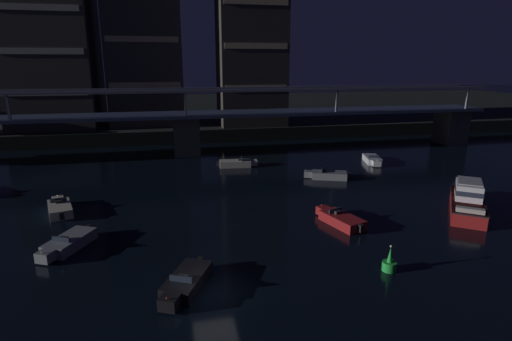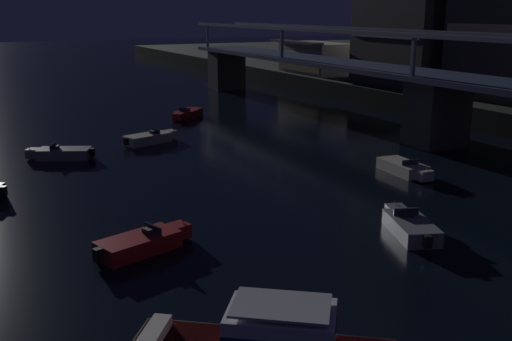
{
  "view_description": "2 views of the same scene",
  "coord_description": "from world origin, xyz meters",
  "px_view_note": "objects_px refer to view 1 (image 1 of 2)",
  "views": [
    {
      "loc": [
        -1.77,
        -20.21,
        12.79
      ],
      "look_at": [
        6.93,
        21.53,
        1.35
      ],
      "focal_mm": 28.06,
      "sensor_mm": 36.0,
      "label": 1
    },
    {
      "loc": [
        37.55,
        1.14,
        11.13
      ],
      "look_at": [
        5.96,
        17.16,
        1.65
      ],
      "focal_mm": 42.1,
      "sensor_mm": 36.0,
      "label": 2
    }
  ],
  "objects_px": {
    "speedboat_mid_left": "(68,243)",
    "speedboat_mid_center": "(340,219)",
    "tower_central": "(251,26)",
    "cabin_cruiser_near_left": "(468,200)",
    "channel_buoy": "(389,264)",
    "river_bridge": "(186,124)",
    "speedboat_far_center": "(372,160)",
    "speedboat_far_right": "(327,175)",
    "speedboat_far_left": "(60,208)",
    "tower_west_tall": "(142,17)",
    "speedboat_near_center": "(237,163)",
    "speedboat_mid_right": "(186,282)",
    "tower_west_low": "(50,32)"
  },
  "relations": [
    {
      "from": "tower_west_low",
      "to": "speedboat_mid_right",
      "type": "bearing_deg",
      "value": -70.19
    },
    {
      "from": "tower_west_low",
      "to": "speedboat_far_left",
      "type": "bearing_deg",
      "value": -77.11
    },
    {
      "from": "speedboat_far_left",
      "to": "cabin_cruiser_near_left",
      "type": "bearing_deg",
      "value": -11.32
    },
    {
      "from": "speedboat_mid_center",
      "to": "speedboat_far_left",
      "type": "distance_m",
      "value": 24.44
    },
    {
      "from": "speedboat_far_left",
      "to": "tower_central",
      "type": "bearing_deg",
      "value": 55.06
    },
    {
      "from": "speedboat_mid_center",
      "to": "speedboat_far_center",
      "type": "bearing_deg",
      "value": 56.03
    },
    {
      "from": "speedboat_far_left",
      "to": "channel_buoy",
      "type": "bearing_deg",
      "value": -33.45
    },
    {
      "from": "tower_central",
      "to": "speedboat_far_left",
      "type": "height_order",
      "value": "tower_central"
    },
    {
      "from": "speedboat_mid_right",
      "to": "speedboat_far_left",
      "type": "height_order",
      "value": "same"
    },
    {
      "from": "speedboat_near_center",
      "to": "speedboat_mid_right",
      "type": "bearing_deg",
      "value": -105.06
    },
    {
      "from": "cabin_cruiser_near_left",
      "to": "channel_buoy",
      "type": "bearing_deg",
      "value": -146.06
    },
    {
      "from": "speedboat_mid_left",
      "to": "speedboat_far_right",
      "type": "height_order",
      "value": "same"
    },
    {
      "from": "river_bridge",
      "to": "speedboat_far_center",
      "type": "relative_size",
      "value": 17.67
    },
    {
      "from": "river_bridge",
      "to": "speedboat_mid_center",
      "type": "bearing_deg",
      "value": -68.6
    },
    {
      "from": "tower_west_low",
      "to": "tower_west_tall",
      "type": "height_order",
      "value": "tower_west_tall"
    },
    {
      "from": "speedboat_near_center",
      "to": "speedboat_mid_left",
      "type": "bearing_deg",
      "value": -126.78
    },
    {
      "from": "speedboat_near_center",
      "to": "speedboat_far_center",
      "type": "relative_size",
      "value": 1.01
    },
    {
      "from": "tower_central",
      "to": "channel_buoy",
      "type": "bearing_deg",
      "value": -90.93
    },
    {
      "from": "river_bridge",
      "to": "speedboat_mid_right",
      "type": "xyz_separation_m",
      "value": [
        -1.54,
        -36.07,
        -4.08
      ]
    },
    {
      "from": "cabin_cruiser_near_left",
      "to": "speedboat_mid_left",
      "type": "xyz_separation_m",
      "value": [
        -33.04,
        -0.68,
        -0.64
      ]
    },
    {
      "from": "cabin_cruiser_near_left",
      "to": "speedboat_far_right",
      "type": "bearing_deg",
      "value": 123.35
    },
    {
      "from": "tower_west_tall",
      "to": "speedboat_mid_center",
      "type": "relative_size",
      "value": 7.08
    },
    {
      "from": "river_bridge",
      "to": "tower_west_tall",
      "type": "xyz_separation_m",
      "value": [
        -5.89,
        15.77,
        15.77
      ]
    },
    {
      "from": "speedboat_mid_left",
      "to": "channel_buoy",
      "type": "xyz_separation_m",
      "value": [
        20.8,
        -7.56,
        0.06
      ]
    },
    {
      "from": "speedboat_near_center",
      "to": "speedboat_far_center",
      "type": "distance_m",
      "value": 18.06
    },
    {
      "from": "speedboat_mid_left",
      "to": "speedboat_mid_center",
      "type": "distance_m",
      "value": 20.83
    },
    {
      "from": "tower_west_low",
      "to": "speedboat_far_right",
      "type": "xyz_separation_m",
      "value": [
        36.12,
        -33.44,
        -17.42
      ]
    },
    {
      "from": "cabin_cruiser_near_left",
      "to": "speedboat_mid_center",
      "type": "bearing_deg",
      "value": -178.02
    },
    {
      "from": "speedboat_mid_left",
      "to": "speedboat_mid_center",
      "type": "bearing_deg",
      "value": 0.71
    },
    {
      "from": "speedboat_near_center",
      "to": "speedboat_mid_center",
      "type": "distance_m",
      "value": 21.16
    },
    {
      "from": "tower_central",
      "to": "cabin_cruiser_near_left",
      "type": "bearing_deg",
      "value": -74.59
    },
    {
      "from": "speedboat_far_left",
      "to": "river_bridge",
      "type": "bearing_deg",
      "value": 60.55
    },
    {
      "from": "tower_central",
      "to": "speedboat_far_right",
      "type": "relative_size",
      "value": 6.65
    },
    {
      "from": "tower_west_tall",
      "to": "speedboat_far_left",
      "type": "bearing_deg",
      "value": -99.35
    },
    {
      "from": "tower_west_tall",
      "to": "tower_central",
      "type": "distance_m",
      "value": 18.17
    },
    {
      "from": "tower_west_low",
      "to": "speedboat_mid_left",
      "type": "height_order",
      "value": "tower_west_low"
    },
    {
      "from": "speedboat_far_center",
      "to": "tower_central",
      "type": "bearing_deg",
      "value": 117.22
    },
    {
      "from": "channel_buoy",
      "to": "speedboat_far_center",
      "type": "bearing_deg",
      "value": 64.5
    },
    {
      "from": "cabin_cruiser_near_left",
      "to": "speedboat_far_right",
      "type": "distance_m",
      "value": 14.99
    },
    {
      "from": "cabin_cruiser_near_left",
      "to": "speedboat_far_center",
      "type": "xyz_separation_m",
      "value": [
        0.45,
        18.38,
        -0.64
      ]
    },
    {
      "from": "speedboat_mid_right",
      "to": "speedboat_far_center",
      "type": "distance_m",
      "value": 36.48
    },
    {
      "from": "speedboat_mid_left",
      "to": "speedboat_far_right",
      "type": "xyz_separation_m",
      "value": [
        24.81,
        13.19,
        0.0
      ]
    },
    {
      "from": "speedboat_mid_center",
      "to": "channel_buoy",
      "type": "bearing_deg",
      "value": -90.25
    },
    {
      "from": "tower_central",
      "to": "speedboat_far_left",
      "type": "xyz_separation_m",
      "value": [
        -24.03,
        -34.39,
        -18.57
      ]
    },
    {
      "from": "tower_central",
      "to": "channel_buoy",
      "type": "distance_m",
      "value": 53.07
    },
    {
      "from": "cabin_cruiser_near_left",
      "to": "speedboat_near_center",
      "type": "bearing_deg",
      "value": 131.15
    },
    {
      "from": "speedboat_mid_right",
      "to": "cabin_cruiser_near_left",
      "type": "bearing_deg",
      "value": 17.2
    },
    {
      "from": "tower_west_low",
      "to": "cabin_cruiser_near_left",
      "type": "xyz_separation_m",
      "value": [
        44.36,
        -45.95,
        -16.78
      ]
    },
    {
      "from": "speedboat_far_center",
      "to": "channel_buoy",
      "type": "xyz_separation_m",
      "value": [
        -12.7,
        -26.62,
        0.06
      ]
    },
    {
      "from": "speedboat_mid_right",
      "to": "speedboat_far_right",
      "type": "bearing_deg",
      "value": 50.36
    }
  ]
}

